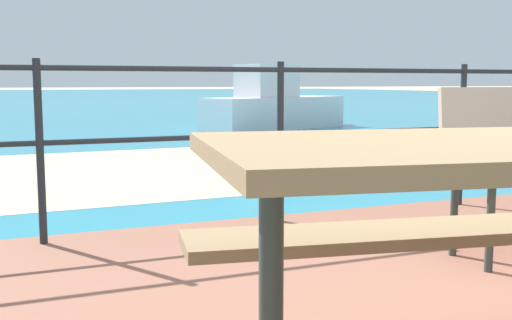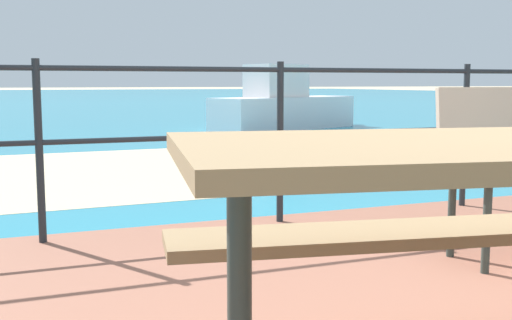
{
  "view_description": "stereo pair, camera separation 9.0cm",
  "coord_description": "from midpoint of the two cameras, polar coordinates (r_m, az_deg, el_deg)",
  "views": [
    {
      "loc": [
        -1.71,
        -1.24,
        0.97
      ],
      "look_at": [
        -0.12,
        2.53,
        0.46
      ],
      "focal_mm": 44.0,
      "sensor_mm": 36.0,
      "label": 1
    },
    {
      "loc": [
        -1.62,
        -1.28,
        0.97
      ],
      "look_at": [
        -0.12,
        2.53,
        0.46
      ],
      "focal_mm": 44.0,
      "sensor_mm": 36.0,
      "label": 2
    }
  ],
  "objects": [
    {
      "name": "sea_water",
      "position": [
        41.3,
        -19.27,
        5.35
      ],
      "size": [
        90.0,
        90.0,
        0.01
      ],
      "primitive_type": "cube",
      "color": "teal",
      "rests_on": "ground"
    },
    {
      "name": "beach_strip",
      "position": [
        7.14,
        -7.82,
        -0.72
      ],
      "size": [
        54.11,
        5.92,
        0.01
      ],
      "primitive_type": "cube",
      "rotation": [
        0.0,
        0.0,
        0.04
      ],
      "color": "beige",
      "rests_on": "ground"
    },
    {
      "name": "railing_fence",
      "position": [
        4.04,
        2.85,
        3.58
      ],
      "size": [
        5.94,
        0.04,
        1.04
      ],
      "color": "#1E2328",
      "rests_on": "patio_paving"
    },
    {
      "name": "boat_near",
      "position": [
        13.0,
        3.03,
        4.87
      ],
      "size": [
        3.92,
        2.3,
        1.31
      ],
      "rotation": [
        0.0,
        0.0,
        0.42
      ],
      "color": "silver",
      "rests_on": "sea_water"
    }
  ]
}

